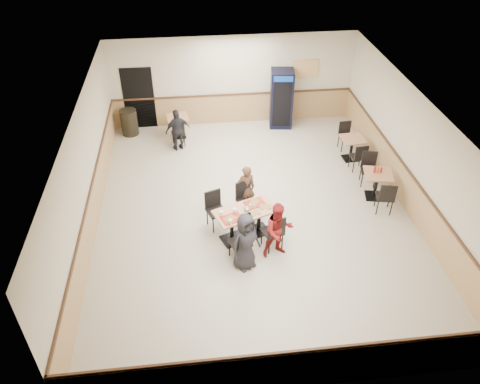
{
  "coord_description": "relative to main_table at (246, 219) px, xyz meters",
  "views": [
    {
      "loc": [
        -1.45,
        -9.42,
        7.67
      ],
      "look_at": [
        -0.41,
        -0.5,
        1.03
      ],
      "focal_mm": 35.0,
      "sensor_mm": 36.0,
      "label": 1
    }
  ],
  "objects": [
    {
      "name": "side_table_far",
      "position": [
        3.61,
        3.11,
        -0.05
      ],
      "size": [
        0.71,
        0.71,
        0.72
      ],
      "rotation": [
        0.0,
        0.0,
        0.06
      ],
      "color": "black",
      "rests_on": "ground"
    },
    {
      "name": "side_table_near_chair_north",
      "position": [
        3.67,
        1.78,
        -0.04
      ],
      "size": [
        0.53,
        0.53,
        0.97
      ],
      "primitive_type": null,
      "rotation": [
        0.0,
        0.0,
        -0.21
      ],
      "color": "black",
      "rests_on": "ground"
    },
    {
      "name": "back_table",
      "position": [
        -1.56,
        5.11,
        -0.05
      ],
      "size": [
        0.75,
        0.75,
        0.71
      ],
      "rotation": [
        0.0,
        0.0,
        0.13
      ],
      "color": "black",
      "rests_on": "ground"
    },
    {
      "name": "diner_man_opposite",
      "position": [
        0.13,
        1.0,
        0.15
      ],
      "size": [
        0.55,
        0.41,
        1.36
      ],
      "primitive_type": "imported",
      "rotation": [
        0.0,
        0.0,
        3.33
      ],
      "color": "brown",
      "rests_on": "ground"
    },
    {
      "name": "side_table_far_chair_north",
      "position": [
        3.61,
        3.69,
        -0.07
      ],
      "size": [
        0.45,
        0.45,
        0.91
      ],
      "primitive_type": null,
      "rotation": [
        0.0,
        0.0,
        0.06
      ],
      "color": "black",
      "rests_on": "ground"
    },
    {
      "name": "back_table_chair_lone",
      "position": [
        -1.56,
        4.54,
        -0.07
      ],
      "size": [
        0.47,
        0.47,
        0.9
      ],
      "primitive_type": null,
      "rotation": [
        0.0,
        0.0,
        3.27
      ],
      "color": "black",
      "rests_on": "ground"
    },
    {
      "name": "ground",
      "position": [
        0.32,
        0.91,
        -0.53
      ],
      "size": [
        10.0,
        10.0,
        0.0
      ],
      "primitive_type": "plane",
      "color": "beige",
      "rests_on": "ground"
    },
    {
      "name": "main_table",
      "position": [
        0.0,
        0.0,
        0.0
      ],
      "size": [
        1.64,
        1.21,
        0.79
      ],
      "rotation": [
        0.0,
        0.0,
        0.36
      ],
      "color": "black",
      "rests_on": "ground"
    },
    {
      "name": "side_table_far_chair_south",
      "position": [
        3.61,
        2.54,
        -0.07
      ],
      "size": [
        0.45,
        0.45,
        0.91
      ],
      "primitive_type": null,
      "rotation": [
        0.0,
        0.0,
        3.2
      ],
      "color": "black",
      "rests_on": "ground"
    },
    {
      "name": "main_chairs",
      "position": [
        -0.05,
        -0.02,
        -0.03
      ],
      "size": [
        1.83,
        2.08,
        1.0
      ],
      "rotation": [
        0.0,
        0.0,
        0.36
      ],
      "color": "black",
      "rests_on": "ground"
    },
    {
      "name": "side_table_near_chair_south",
      "position": [
        3.67,
        0.55,
        -0.04
      ],
      "size": [
        0.53,
        0.53,
        0.97
      ],
      "primitive_type": null,
      "rotation": [
        0.0,
        0.0,
        2.93
      ],
      "color": "black",
      "rests_on": "ground"
    },
    {
      "name": "trash_bin",
      "position": [
        -3.14,
        5.46,
        -0.1
      ],
      "size": [
        0.55,
        0.55,
        0.86
      ],
      "primitive_type": "cylinder",
      "color": "black",
      "rests_on": "ground"
    },
    {
      "name": "diner_woman_left",
      "position": [
        -0.13,
        -1.0,
        0.2
      ],
      "size": [
        0.85,
        0.76,
        1.45
      ],
      "primitive_type": "imported",
      "rotation": [
        0.0,
        0.0,
        0.52
      ],
      "color": "#222227",
      "rests_on": "ground"
    },
    {
      "name": "lone_diner",
      "position": [
        -1.56,
        4.3,
        0.15
      ],
      "size": [
        0.85,
        0.59,
        1.35
      ],
      "primitive_type": "imported",
      "rotation": [
        0.0,
        0.0,
        3.51
      ],
      "color": "#222227",
      "rests_on": "ground"
    },
    {
      "name": "side_table_near",
      "position": [
        3.67,
        1.17,
        -0.02
      ],
      "size": [
        0.85,
        0.85,
        0.77
      ],
      "rotation": [
        0.0,
        0.0,
        -0.21
      ],
      "color": "black",
      "rests_on": "ground"
    },
    {
      "name": "tabletop_clutter",
      "position": [
        -0.04,
        -0.07,
        0.29
      ],
      "size": [
        1.26,
        0.99,
        0.12
      ],
      "rotation": [
        0.0,
        0.0,
        0.36
      ],
      "color": "#A9200B",
      "rests_on": "main_table"
    },
    {
      "name": "diner_woman_right",
      "position": [
        0.66,
        -0.71,
        0.19
      ],
      "size": [
        0.79,
        0.67,
        1.43
      ],
      "primitive_type": "imported",
      "rotation": [
        0.0,
        0.0,
        0.21
      ],
      "color": "maroon",
      "rests_on": "ground"
    },
    {
      "name": "pepsi_cooler",
      "position": [
        1.89,
        5.5,
        0.44
      ],
      "size": [
        0.82,
        0.82,
        1.93
      ],
      "rotation": [
        0.0,
        0.0,
        -0.13
      ],
      "color": "black",
      "rests_on": "ground"
    },
    {
      "name": "room_shell",
      "position": [
        2.1,
        3.46,
        0.05
      ],
      "size": [
        10.0,
        10.0,
        10.0
      ],
      "color": "silver",
      "rests_on": "ground"
    },
    {
      "name": "condiment_caddy",
      "position": [
        3.64,
        1.22,
        0.33
      ],
      "size": [
        0.23,
        0.06,
        0.2
      ],
      "color": "red",
      "rests_on": "side_table_near"
    }
  ]
}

